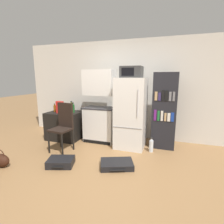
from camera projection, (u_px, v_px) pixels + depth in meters
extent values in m
plane|color=olive|center=(100.00, 171.00, 3.03)|extent=(24.00, 24.00, 0.00)
cube|color=silver|center=(136.00, 90.00, 4.57)|extent=(6.40, 0.10, 2.54)
cube|color=black|center=(65.00, 125.00, 4.60)|extent=(0.83, 0.69, 0.71)
cube|color=white|center=(100.00, 125.00, 4.40)|extent=(0.75, 0.45, 0.84)
cube|color=#333338|center=(100.00, 108.00, 4.32)|extent=(0.76, 0.46, 0.03)
cube|color=white|center=(99.00, 82.00, 4.20)|extent=(0.75, 0.38, 0.60)
cube|color=black|center=(96.00, 142.00, 4.27)|extent=(0.72, 0.01, 0.08)
cube|color=white|center=(131.00, 113.00, 3.98)|extent=(0.66, 0.65, 1.59)
cube|color=gray|center=(127.00, 128.00, 3.72)|extent=(0.63, 0.01, 0.01)
cylinder|color=silver|center=(138.00, 103.00, 3.54)|extent=(0.02, 0.02, 0.56)
cube|color=#333333|center=(132.00, 72.00, 3.80)|extent=(0.46, 0.40, 0.24)
cube|color=black|center=(128.00, 72.00, 3.63)|extent=(0.27, 0.01, 0.17)
cube|color=black|center=(164.00, 111.00, 3.90)|extent=(0.52, 0.30, 1.71)
cube|color=#661E75|center=(155.00, 115.00, 3.83)|extent=(0.05, 0.01, 0.24)
cube|color=#1E7033|center=(158.00, 116.00, 3.81)|extent=(0.04, 0.01, 0.22)
cube|color=silver|center=(162.00, 116.00, 3.79)|extent=(0.05, 0.01, 0.22)
cube|color=tan|center=(165.00, 117.00, 3.77)|extent=(0.04, 0.01, 0.18)
cube|color=silver|center=(169.00, 117.00, 3.74)|extent=(0.06, 0.01, 0.18)
cube|color=#193899|center=(172.00, 117.00, 3.72)|extent=(0.06, 0.01, 0.20)
cube|color=tan|center=(156.00, 96.00, 3.75)|extent=(0.05, 0.01, 0.19)
cube|color=#332856|center=(159.00, 97.00, 3.73)|extent=(0.06, 0.01, 0.17)
cube|color=black|center=(163.00, 95.00, 3.70)|extent=(0.05, 0.01, 0.23)
cube|color=black|center=(167.00, 96.00, 3.68)|extent=(0.06, 0.01, 0.22)
cube|color=slate|center=(170.00, 96.00, 3.66)|extent=(0.05, 0.01, 0.20)
cube|color=slate|center=(174.00, 97.00, 3.63)|extent=(0.04, 0.01, 0.20)
cylinder|color=brown|center=(55.00, 109.00, 4.55)|extent=(0.06, 0.06, 0.17)
cylinder|color=brown|center=(55.00, 105.00, 4.53)|extent=(0.03, 0.03, 0.03)
cylinder|color=black|center=(54.00, 104.00, 4.53)|extent=(0.03, 0.03, 0.02)
cylinder|color=#566619|center=(72.00, 109.00, 4.36)|extent=(0.07, 0.07, 0.24)
cylinder|color=#566619|center=(71.00, 103.00, 4.33)|extent=(0.03, 0.03, 0.04)
cylinder|color=black|center=(71.00, 102.00, 4.32)|extent=(0.04, 0.04, 0.02)
cylinder|color=white|center=(67.00, 111.00, 4.42)|extent=(0.08, 0.08, 0.12)
cylinder|color=white|center=(66.00, 108.00, 4.40)|extent=(0.04, 0.04, 0.02)
cylinder|color=black|center=(66.00, 107.00, 4.40)|extent=(0.04, 0.04, 0.01)
cylinder|color=#1E6028|center=(73.00, 109.00, 4.48)|extent=(0.08, 0.08, 0.20)
cylinder|color=#1E6028|center=(73.00, 104.00, 4.45)|extent=(0.04, 0.04, 0.04)
cylinder|color=black|center=(73.00, 103.00, 4.45)|extent=(0.04, 0.04, 0.02)
cylinder|color=silver|center=(61.00, 109.00, 4.80)|extent=(0.12, 0.12, 0.03)
cube|color=red|center=(60.00, 107.00, 4.37)|extent=(0.19, 0.07, 0.30)
cylinder|color=black|center=(49.00, 142.00, 3.72)|extent=(0.04, 0.04, 0.47)
cylinder|color=black|center=(62.00, 145.00, 3.57)|extent=(0.04, 0.04, 0.47)
cylinder|color=black|center=(61.00, 137.00, 4.04)|extent=(0.04, 0.04, 0.47)
cylinder|color=black|center=(73.00, 140.00, 3.89)|extent=(0.04, 0.04, 0.47)
cube|color=black|center=(61.00, 130.00, 3.75)|extent=(0.44, 0.44, 0.04)
cube|color=black|center=(66.00, 115.00, 3.86)|extent=(0.38, 0.09, 0.54)
cube|color=black|center=(61.00, 162.00, 3.21)|extent=(0.55, 0.47, 0.14)
cylinder|color=black|center=(58.00, 167.00, 3.02)|extent=(0.20, 0.08, 0.02)
cube|color=black|center=(117.00, 164.00, 3.16)|extent=(0.68, 0.57, 0.10)
cylinder|color=black|center=(118.00, 170.00, 2.95)|extent=(0.25, 0.12, 0.02)
ellipsoid|color=#33190F|center=(1.00, 160.00, 3.16)|extent=(0.36, 0.20, 0.24)
torus|color=#33190F|center=(0.00, 155.00, 3.14)|extent=(0.21, 0.02, 0.21)
cylinder|color=silver|center=(151.00, 146.00, 3.80)|extent=(0.09, 0.09, 0.25)
cylinder|color=silver|center=(151.00, 140.00, 3.77)|extent=(0.04, 0.04, 0.05)
cylinder|color=black|center=(152.00, 138.00, 3.76)|extent=(0.05, 0.05, 0.03)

